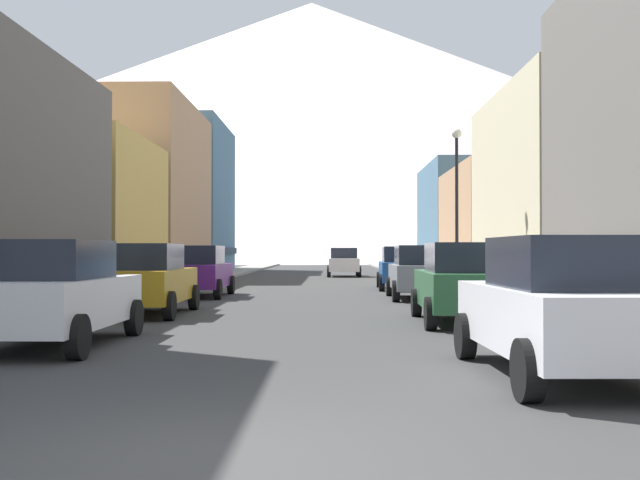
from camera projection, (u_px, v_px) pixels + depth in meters
ground_plane at (220, 461)px, 5.90m from camera, size 400.00×400.00×0.00m
sidewalk_left at (198, 280)px, 40.99m from camera, size 2.50×100.00×0.15m
sidewalk_right at (434, 280)px, 40.80m from camera, size 2.50×100.00×0.15m
storefront_left_2 at (41, 215)px, 34.80m from camera, size 9.78×9.67×6.66m
storefront_left_3 at (143, 194)px, 47.01m from camera, size 6.47×13.63×10.42m
storefront_left_4 at (179, 200)px, 60.64m from camera, size 7.53×12.53×11.50m
storefront_right_2 at (577, 194)px, 30.71m from camera, size 6.46×12.04×7.98m
storefront_right_3 at (543, 226)px, 42.47m from camera, size 10.22×11.27×6.16m
storefront_right_4 at (470, 221)px, 54.26m from camera, size 6.34×11.87×7.61m
car_left_0 at (53, 293)px, 12.94m from camera, size 2.08×4.41×1.78m
car_left_1 at (146, 279)px, 19.34m from camera, size 2.09×4.41×1.78m
car_left_2 at (198, 271)px, 26.99m from camera, size 2.07×4.40×1.78m
car_right_0 at (565, 306)px, 9.79m from camera, size 2.17×4.45×1.78m
car_right_1 at (465, 283)px, 17.15m from camera, size 2.14×4.44×1.78m
car_right_2 at (420, 272)px, 25.74m from camera, size 2.11×4.42×1.78m
car_right_3 at (403, 268)px, 32.21m from camera, size 2.18×4.45×1.78m
car_driving_0 at (344, 262)px, 48.30m from camera, size 2.06×4.40×1.78m
trash_bin_right at (611, 299)px, 15.24m from camera, size 0.59×0.59×0.98m
potted_plant_0 at (43, 291)px, 21.06m from camera, size 0.50×0.50×0.74m
potted_plant_2 at (27, 287)px, 19.96m from camera, size 0.69×0.69×0.98m
pedestrian_0 at (548, 280)px, 19.27m from camera, size 0.36×0.36×1.56m
streetlamp_right at (457, 185)px, 27.83m from camera, size 0.36×0.36×5.86m
mountain_backdrop at (312, 129)px, 266.54m from camera, size 358.74×358.74×87.18m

